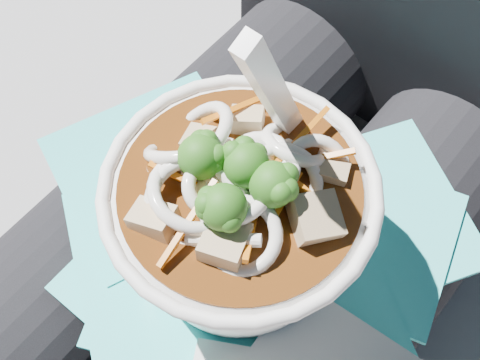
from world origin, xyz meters
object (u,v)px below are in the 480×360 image
Objects in this scene: plastic_bag at (243,236)px; stone_ledge at (302,274)px; person_body at (291,184)px; udon_bowl at (239,213)px; lap at (224,273)px.

stone_ledge is at bearing 95.98° from plastic_bag.
person_body is 0.10m from plastic_bag.
udon_bowl is (0.02, -0.16, 0.44)m from stone_ledge.
person_body is 0.16m from udon_bowl.
stone_ledge is 0.47m from udon_bowl.
plastic_bag is at bearing -80.03° from person_body.
person_body reaches higher than plastic_bag.
plastic_bag reaches higher than lap.
plastic_bag is 1.61× the size of udon_bowl.
plastic_bag is at bearing 24.76° from lap.
person_body is at bearing 99.97° from plastic_bag.
lap is at bearing -155.24° from plastic_bag.
lap is at bearing -90.00° from person_body.
udon_bowl reaches higher than lap.
stone_ledge is 0.33m from lap.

